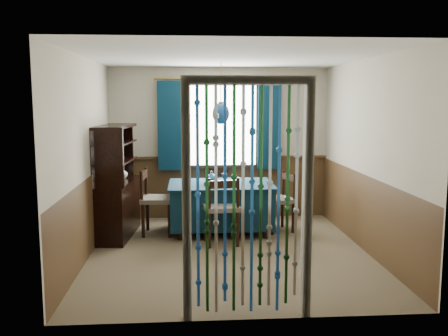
{
  "coord_description": "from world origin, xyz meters",
  "views": [
    {
      "loc": [
        -0.52,
        -6.26,
        1.97
      ],
      "look_at": [
        -0.02,
        0.66,
        1.02
      ],
      "focal_mm": 40.0,
      "sensor_mm": 36.0,
      "label": 1
    }
  ],
  "objects": [
    {
      "name": "floor",
      "position": [
        0.0,
        0.0,
        0.0
      ],
      "size": [
        4.0,
        4.0,
        0.0
      ],
      "primitive_type": "plane",
      "color": "brown",
      "rests_on": "ground"
    },
    {
      "name": "wall_front",
      "position": [
        0.0,
        -2.0,
        1.25
      ],
      "size": [
        3.6,
        0.0,
        3.6
      ],
      "primitive_type": "plane",
      "rotation": [
        -1.57,
        0.0,
        0.0
      ],
      "color": "#B8AF97",
      "rests_on": "ground"
    },
    {
      "name": "wainscot_right",
      "position": [
        1.79,
        0.0,
        0.5
      ],
      "size": [
        0.0,
        4.0,
        4.0
      ],
      "primitive_type": "plane",
      "rotation": [
        1.57,
        0.0,
        -1.57
      ],
      "color": "#47311B",
      "rests_on": "ground"
    },
    {
      "name": "doorway",
      "position": [
        0.0,
        -1.94,
        1.05
      ],
      "size": [
        1.16,
        0.12,
        2.18
      ],
      "primitive_type": null,
      "color": "silver",
      "rests_on": "ground"
    },
    {
      "name": "wall_left",
      "position": [
        -1.8,
        0.0,
        1.25
      ],
      "size": [
        0.0,
        4.0,
        4.0
      ],
      "primitive_type": "plane",
      "rotation": [
        1.57,
        0.0,
        1.57
      ],
      "color": "#B8AF97",
      "rests_on": "ground"
    },
    {
      "name": "vase_table",
      "position": [
        -0.18,
        1.04,
        0.82
      ],
      "size": [
        0.18,
        0.18,
        0.17
      ],
      "primitive_type": "imported",
      "rotation": [
        0.0,
        0.0,
        0.15
      ],
      "color": "navy",
      "rests_on": "dining_table"
    },
    {
      "name": "sideboard",
      "position": [
        -1.57,
        0.92,
        0.57
      ],
      "size": [
        0.54,
        1.27,
        1.61
      ],
      "rotation": [
        0.0,
        0.0,
        -0.09
      ],
      "color": "black",
      "rests_on": "floor"
    },
    {
      "name": "wall_back",
      "position": [
        0.0,
        2.0,
        1.25
      ],
      "size": [
        3.6,
        0.0,
        3.6
      ],
      "primitive_type": "plane",
      "rotation": [
        1.57,
        0.0,
        0.0
      ],
      "color": "#B8AF97",
      "rests_on": "ground"
    },
    {
      "name": "vase_sideboard",
      "position": [
        -1.51,
        1.19,
        0.9
      ],
      "size": [
        0.19,
        0.19,
        0.18
      ],
      "primitive_type": "imported",
      "rotation": [
        0.0,
        0.0,
        0.09
      ],
      "color": "beige",
      "rests_on": "sideboard"
    },
    {
      "name": "pendant_lamp",
      "position": [
        -0.04,
        1.02,
        1.78
      ],
      "size": [
        0.25,
        0.25,
        0.88
      ],
      "color": "olive",
      "rests_on": "ceiling"
    },
    {
      "name": "wainscot_left",
      "position": [
        -1.79,
        0.0,
        0.5
      ],
      "size": [
        0.0,
        4.0,
        4.0
      ],
      "primitive_type": "plane",
      "rotation": [
        1.57,
        0.0,
        1.57
      ],
      "color": "#47311B",
      "rests_on": "ground"
    },
    {
      "name": "wainscot_front",
      "position": [
        0.0,
        -1.99,
        0.5
      ],
      "size": [
        3.6,
        0.0,
        3.6
      ],
      "primitive_type": "plane",
      "rotation": [
        -1.57,
        0.0,
        0.0
      ],
      "color": "#47311B",
      "rests_on": "ground"
    },
    {
      "name": "wainscot_back",
      "position": [
        0.0,
        1.99,
        0.5
      ],
      "size": [
        3.6,
        0.0,
        3.6
      ],
      "primitive_type": "plane",
      "rotation": [
        1.57,
        0.0,
        0.0
      ],
      "color": "#47311B",
      "rests_on": "ground"
    },
    {
      "name": "dining_table",
      "position": [
        -0.04,
        1.02,
        0.43
      ],
      "size": [
        1.54,
        1.07,
        0.74
      ],
      "rotation": [
        0.0,
        0.0,
        0.0
      ],
      "color": "#0A2333",
      "rests_on": "floor"
    },
    {
      "name": "wall_right",
      "position": [
        1.8,
        0.0,
        1.25
      ],
      "size": [
        0.0,
        4.0,
        4.0
      ],
      "primitive_type": "plane",
      "rotation": [
        1.57,
        0.0,
        -1.57
      ],
      "color": "#B8AF97",
      "rests_on": "ground"
    },
    {
      "name": "chair_right",
      "position": [
        0.85,
        1.03,
        0.47
      ],
      "size": [
        0.52,
        0.54,
        0.89
      ],
      "rotation": [
        0.0,
        0.0,
        1.84
      ],
      "color": "black",
      "rests_on": "floor"
    },
    {
      "name": "ceiling",
      "position": [
        0.0,
        0.0,
        2.5
      ],
      "size": [
        4.0,
        4.0,
        0.0
      ],
      "primitive_type": "plane",
      "rotation": [
        3.14,
        0.0,
        0.0
      ],
      "color": "silver",
      "rests_on": "ground"
    },
    {
      "name": "chair_left",
      "position": [
        -1.0,
        0.98,
        0.51
      ],
      "size": [
        0.5,
        0.52,
        0.97
      ],
      "rotation": [
        0.0,
        0.0,
        -1.65
      ],
      "color": "black",
      "rests_on": "floor"
    },
    {
      "name": "bowl_shelf",
      "position": [
        -1.51,
        0.69,
        1.13
      ],
      "size": [
        0.23,
        0.23,
        0.05
      ],
      "primitive_type": "imported",
      "rotation": [
        0.0,
        0.0,
        -0.12
      ],
      "color": "beige",
      "rests_on": "sideboard"
    },
    {
      "name": "chair_near",
      "position": [
        -0.07,
        0.38,
        0.5
      ],
      "size": [
        0.51,
        0.5,
        0.95
      ],
      "rotation": [
        0.0,
        0.0,
        0.11
      ],
      "color": "black",
      "rests_on": "floor"
    },
    {
      "name": "chair_far",
      "position": [
        -0.02,
        1.76,
        0.45
      ],
      "size": [
        0.46,
        0.45,
        0.84
      ],
      "rotation": [
        0.0,
        0.0,
        3.27
      ],
      "color": "black",
      "rests_on": "floor"
    },
    {
      "name": "window",
      "position": [
        0.0,
        1.95,
        1.55
      ],
      "size": [
        1.32,
        0.12,
        1.42
      ],
      "primitive_type": "cube",
      "color": "black",
      "rests_on": "wall_back"
    }
  ]
}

